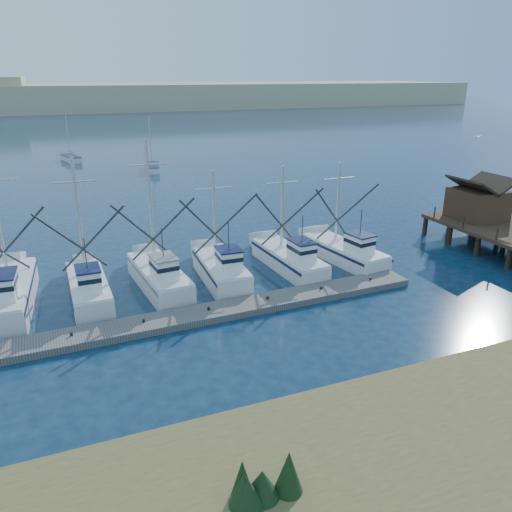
{
  "coord_description": "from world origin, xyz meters",
  "views": [
    {
      "loc": [
        -12.77,
        -20.51,
        14.14
      ],
      "look_at": [
        -1.28,
        8.0,
        2.86
      ],
      "focal_mm": 35.0,
      "sensor_mm": 36.0,
      "label": 1
    }
  ],
  "objects_px": {
    "floating_dock": "(177,319)",
    "sailboat_far": "(71,158)",
    "timber_pier": "(509,222)",
    "sailboat_near": "(153,168)"
  },
  "relations": [
    {
      "from": "floating_dock",
      "to": "sailboat_near",
      "type": "relative_size",
      "value": 4.07
    },
    {
      "from": "floating_dock",
      "to": "sailboat_near",
      "type": "height_order",
      "value": "sailboat_near"
    },
    {
      "from": "sailboat_near",
      "to": "sailboat_far",
      "type": "distance_m",
      "value": 17.95
    },
    {
      "from": "floating_dock",
      "to": "timber_pier",
      "type": "height_order",
      "value": "timber_pier"
    },
    {
      "from": "floating_dock",
      "to": "sailboat_far",
      "type": "xyz_separation_m",
      "value": [
        -2.98,
        64.57,
        0.27
      ]
    },
    {
      "from": "floating_dock",
      "to": "sailboat_near",
      "type": "distance_m",
      "value": 51.27
    },
    {
      "from": "sailboat_far",
      "to": "timber_pier",
      "type": "bearing_deg",
      "value": -77.5
    },
    {
      "from": "floating_dock",
      "to": "timber_pier",
      "type": "xyz_separation_m",
      "value": [
        28.62,
        2.26,
        2.35
      ]
    },
    {
      "from": "timber_pier",
      "to": "sailboat_far",
      "type": "height_order",
      "value": "sailboat_far"
    },
    {
      "from": "sailboat_near",
      "to": "timber_pier",
      "type": "bearing_deg",
      "value": -56.35
    }
  ]
}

